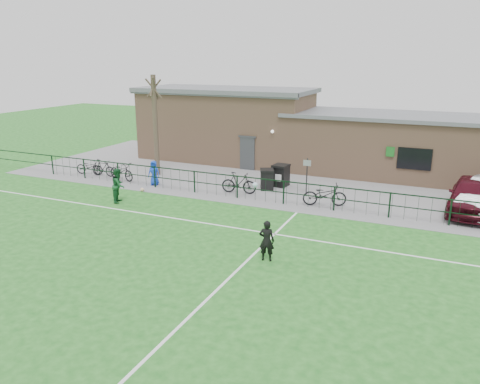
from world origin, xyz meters
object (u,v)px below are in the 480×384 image
at_px(spectator_child, 154,173).
at_px(bicycle_b, 103,168).
at_px(outfield_player, 119,185).
at_px(wheelie_bin_left, 281,176).
at_px(bicycle_e, 325,195).
at_px(wheelie_bin_right, 267,180).
at_px(ball_ground, 142,190).
at_px(sign_post, 307,177).
at_px(bicycle_d, 239,183).
at_px(bicycle_a, 90,167).
at_px(bicycle_c, 122,171).
at_px(bare_tree, 155,126).
at_px(car_maroon, 472,195).

bearing_deg(spectator_child, bicycle_b, 161.90).
bearing_deg(outfield_player, wheelie_bin_left, -67.94).
distance_m(wheelie_bin_left, bicycle_e, 4.03).
xyz_separation_m(wheelie_bin_right, outfield_player, (-5.92, -5.13, 0.32)).
height_order(wheelie_bin_left, outfield_player, outfield_player).
bearing_deg(ball_ground, wheelie_bin_left, 32.09).
bearing_deg(outfield_player, sign_post, -81.50).
bearing_deg(bicycle_d, bicycle_a, 82.11).
distance_m(bicycle_c, ball_ground, 2.98).
bearing_deg(outfield_player, bicycle_c, 14.80).
distance_m(sign_post, ball_ground, 8.81).
xyz_separation_m(bicycle_b, bicycle_c, (1.61, -0.29, 0.03)).
xyz_separation_m(sign_post, spectator_child, (-8.46, -1.37, -0.31)).
bearing_deg(outfield_player, spectator_child, -17.87).
height_order(bicycle_c, ball_ground, bicycle_c).
relative_size(sign_post, bicycle_c, 1.00).
xyz_separation_m(bare_tree, bicycle_c, (-1.21, -1.93, -2.46)).
xyz_separation_m(wheelie_bin_right, sign_post, (2.33, -0.39, 0.48)).
relative_size(sign_post, bicycle_b, 1.21).
bearing_deg(bicycle_c, wheelie_bin_left, -60.26).
relative_size(car_maroon, spectator_child, 3.50).
distance_m(sign_post, car_maroon, 7.77).
bearing_deg(bicycle_c, sign_post, -69.58).
xyz_separation_m(outfield_player, ball_ground, (-0.07, 2.01, -0.75)).
distance_m(bicycle_a, bicycle_e, 14.77).
relative_size(bicycle_c, spectator_child, 1.44).
distance_m(bicycle_b, spectator_child, 4.02).
bearing_deg(bare_tree, car_maroon, -0.64).
bearing_deg(bicycle_e, wheelie_bin_right, 46.98).
xyz_separation_m(wheelie_bin_left, bicycle_a, (-11.64, -2.22, -0.10)).
relative_size(bicycle_c, outfield_player, 1.16).
bearing_deg(wheelie_bin_left, outfield_player, -130.80).
xyz_separation_m(car_maroon, bicycle_e, (-6.48, -1.76, -0.28)).
distance_m(bare_tree, car_maroon, 17.51).
distance_m(outfield_player, ball_ground, 2.15).
height_order(wheelie_bin_right, bicycle_c, bicycle_c).
bearing_deg(spectator_child, outfield_player, -98.05).
bearing_deg(ball_ground, car_maroon, 11.49).
height_order(bare_tree, bicycle_b, bare_tree).
bearing_deg(wheelie_bin_left, spectator_child, -152.13).
bearing_deg(bicycle_a, outfield_player, -135.56).
distance_m(wheelie_bin_left, car_maroon, 9.64).
relative_size(wheelie_bin_right, bicycle_d, 0.55).
height_order(bicycle_a, ball_ground, bicycle_a).
xyz_separation_m(wheelie_bin_left, bicycle_b, (-10.59, -2.23, -0.07)).
distance_m(bicycle_a, bicycle_c, 2.67).
height_order(bare_tree, bicycle_c, bare_tree).
height_order(sign_post, car_maroon, sign_post).
bearing_deg(bicycle_a, wheelie_bin_right, -92.74).
bearing_deg(bare_tree, wheelie_bin_right, -2.65).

